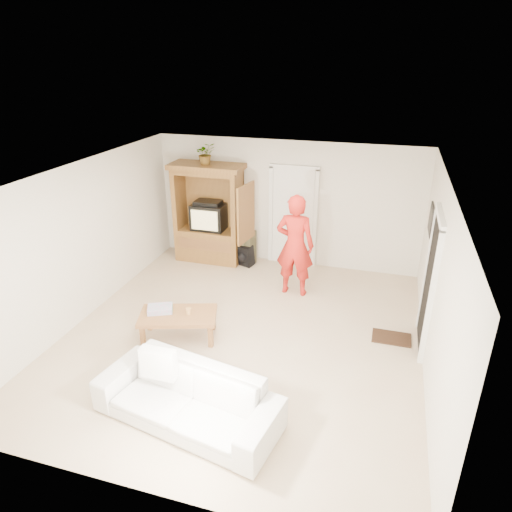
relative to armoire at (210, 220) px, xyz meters
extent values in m
plane|color=tan|center=(1.58, -2.66, -0.91)|extent=(6.00, 6.00, 0.00)
plane|color=white|center=(1.58, -2.66, 1.69)|extent=(6.00, 6.00, 0.00)
plane|color=silver|center=(1.58, 0.34, 0.39)|extent=(5.50, 0.00, 5.50)
plane|color=silver|center=(1.58, -5.66, 0.39)|extent=(5.50, 0.00, 5.50)
plane|color=silver|center=(-1.17, -2.66, 0.39)|extent=(0.00, 6.00, 6.00)
plane|color=silver|center=(4.33, -2.66, 0.39)|extent=(0.00, 6.00, 6.00)
cube|color=brown|center=(-0.02, -0.01, -0.56)|extent=(1.40, 0.60, 0.70)
cube|color=brown|center=(-0.67, -0.01, 0.39)|extent=(0.10, 0.60, 1.20)
cube|color=brown|center=(0.63, -0.01, 0.39)|extent=(0.10, 0.60, 1.20)
cube|color=brown|center=(-0.02, 0.26, 0.39)|extent=(1.40, 0.06, 1.20)
cube|color=brown|center=(-0.02, -0.01, 1.04)|extent=(1.40, 0.60, 0.10)
cube|color=brown|center=(-0.02, -0.01, 1.14)|extent=(1.52, 0.68, 0.10)
cube|color=brown|center=(0.96, -0.48, 0.39)|extent=(0.16, 0.67, 1.15)
cube|color=black|center=(-0.02, 0.02, 0.07)|extent=(0.70, 0.52, 0.55)
cube|color=tan|center=(-0.02, -0.25, 0.07)|extent=(0.58, 0.02, 0.42)
cube|color=black|center=(-0.02, -0.01, 0.38)|extent=(0.55, 0.35, 0.08)
cube|color=olive|center=(-0.02, -0.30, -0.46)|extent=(1.19, 0.03, 0.25)
cube|color=white|center=(1.73, 0.31, 0.11)|extent=(0.85, 0.05, 2.04)
cube|color=black|center=(4.30, -2.06, 0.11)|extent=(0.05, 0.90, 2.04)
cube|color=black|center=(4.31, -0.76, 0.69)|extent=(0.03, 0.60, 0.48)
cube|color=#382316|center=(3.88, -2.06, -0.90)|extent=(0.60, 0.40, 0.02)
imported|color=#4C7238|center=(-0.02, -0.03, 1.41)|extent=(0.51, 0.50, 0.43)
imported|color=red|center=(2.05, -1.00, 0.05)|extent=(0.70, 0.47, 1.92)
imported|color=silver|center=(1.51, -4.59, -0.57)|extent=(2.42, 1.31, 0.67)
cube|color=olive|center=(0.64, -3.00, -0.50)|extent=(1.32, 0.97, 0.06)
cube|color=olive|center=(0.22, -3.39, -0.72)|extent=(0.08, 0.08, 0.38)
cube|color=olive|center=(0.07, -2.92, -0.72)|extent=(0.08, 0.08, 0.38)
cube|color=olive|center=(1.21, -3.08, -0.72)|extent=(0.08, 0.08, 0.38)
cube|color=olive|center=(1.06, -2.61, -0.72)|extent=(0.08, 0.08, 0.38)
cube|color=#FD54A7|center=(0.34, -3.00, -0.43)|extent=(0.46, 0.41, 0.08)
cylinder|color=tan|center=(0.80, -2.95, -0.42)|extent=(0.08, 0.08, 0.10)
camera|label=1|loc=(3.54, -8.51, 3.23)|focal=32.00mm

